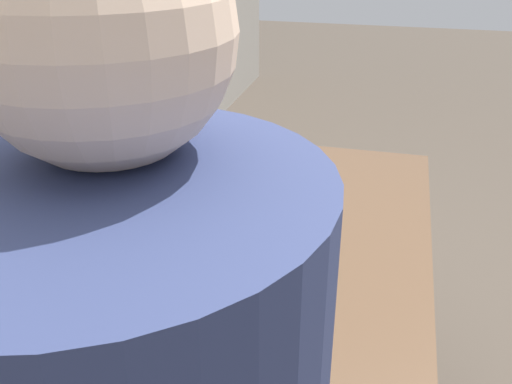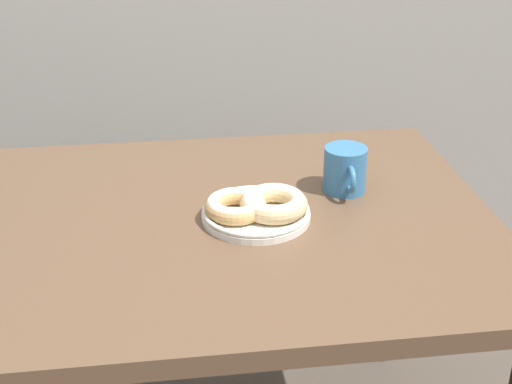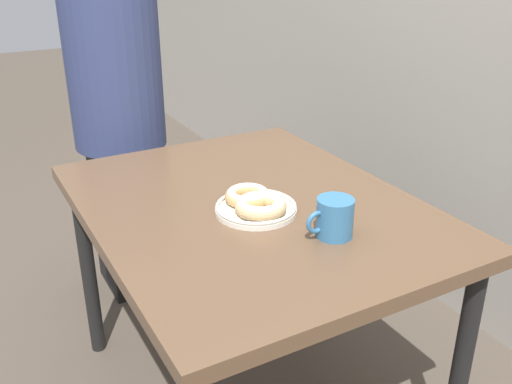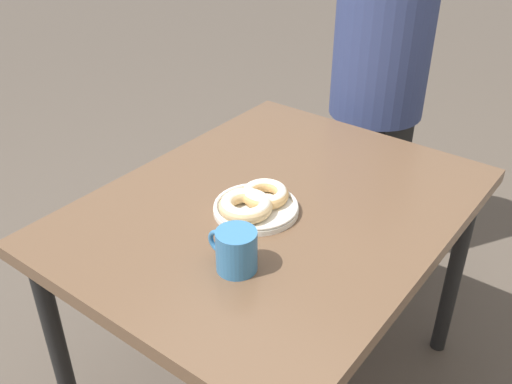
# 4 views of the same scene
# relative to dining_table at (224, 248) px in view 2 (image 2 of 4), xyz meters

# --- Properties ---
(dining_table) EXTENTS (1.11, 0.87, 0.72)m
(dining_table) POSITION_rel_dining_table_xyz_m (0.00, 0.00, 0.00)
(dining_table) COLOR brown
(dining_table) RESTS_ON ground_plane
(donut_plate) EXTENTS (0.25, 0.22, 0.06)m
(donut_plate) POSITION_rel_dining_table_xyz_m (0.07, -0.02, 0.10)
(donut_plate) COLOR silver
(donut_plate) RESTS_ON dining_table
(coffee_mug) EXTENTS (0.09, 0.13, 0.10)m
(coffee_mug) POSITION_rel_dining_table_xyz_m (0.27, 0.09, 0.12)
(coffee_mug) COLOR teal
(coffee_mug) RESTS_ON dining_table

